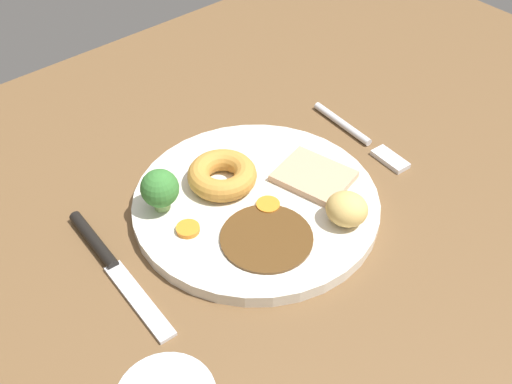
{
  "coord_description": "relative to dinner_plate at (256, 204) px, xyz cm",
  "views": [
    {
      "loc": [
        29.93,
        34.7,
        50.5
      ],
      "look_at": [
        -1.16,
        -1.68,
        6.0
      ],
      "focal_mm": 44.28,
      "sensor_mm": 36.0,
      "label": 1
    }
  ],
  "objects": [
    {
      "name": "dining_table",
      "position": [
        1.16,
        1.68,
        -2.5
      ],
      "size": [
        120.0,
        84.0,
        3.6
      ],
      "primitive_type": "cube",
      "color": "brown",
      "rests_on": "ground"
    },
    {
      "name": "broccoli_floret",
      "position": [
        8.19,
        -5.28,
        3.32
      ],
      "size": [
        3.95,
        3.95,
        4.7
      ],
      "color": "#8CB766",
      "rests_on": "dinner_plate"
    },
    {
      "name": "carrot_coin_back",
      "position": [
        8.12,
        -0.89,
        0.96
      ],
      "size": [
        2.38,
        2.38,
        0.52
      ],
      "primitive_type": "cylinder",
      "color": "orange",
      "rests_on": "dinner_plate"
    },
    {
      "name": "fork",
      "position": [
        -17.17,
        -0.74,
        -0.31
      ],
      "size": [
        2.54,
        15.31,
        0.9
      ],
      "rotation": [
        0.0,
        0.0,
        1.5
      ],
      "color": "silver",
      "rests_on": "dining_table"
    },
    {
      "name": "gravy_pool",
      "position": [
        2.9,
        4.99,
        0.85
      ],
      "size": [
        9.21,
        9.21,
        0.3
      ],
      "primitive_type": "cylinder",
      "color": "#563819",
      "rests_on": "dinner_plate"
    },
    {
      "name": "knife",
      "position": [
        15.81,
        -3.36,
        -0.25
      ],
      "size": [
        2.47,
        18.55,
        1.2
      ],
      "rotation": [
        0.0,
        0.0,
        1.52
      ],
      "color": "black",
      "rests_on": "dining_table"
    },
    {
      "name": "carrot_coin_front",
      "position": [
        -0.2,
        1.6,
        0.92
      ],
      "size": [
        2.48,
        2.48,
        0.45
      ],
      "primitive_type": "cylinder",
      "color": "orange",
      "rests_on": "dinner_plate"
    },
    {
      "name": "dinner_plate",
      "position": [
        0.0,
        0.0,
        0.0
      ],
      "size": [
        25.94,
        25.94,
        1.4
      ],
      "primitive_type": "cylinder",
      "color": "silver",
      "rests_on": "dining_table"
    },
    {
      "name": "roast_potato_left",
      "position": [
        -4.8,
        8.28,
        2.36
      ],
      "size": [
        5.33,
        5.48,
        3.32
      ],
      "primitive_type": "ellipsoid",
      "rotation": [
        0.0,
        0.0,
        5.1
      ],
      "color": "#D8B260",
      "rests_on": "dinner_plate"
    },
    {
      "name": "meat_slice_main",
      "position": [
        -6.8,
        2.01,
        1.1
      ],
      "size": [
        7.93,
        8.99,
        0.8
      ],
      "primitive_type": "cube",
      "rotation": [
        0.0,
        0.0,
        1.82
      ],
      "color": "tan",
      "rests_on": "dinner_plate"
    },
    {
      "name": "yorkshire_pudding",
      "position": [
        0.8,
        -4.2,
        1.9
      ],
      "size": [
        7.44,
        7.44,
        2.39
      ],
      "primitive_type": "torus",
      "color": "#C68938",
      "rests_on": "dinner_plate"
    }
  ]
}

